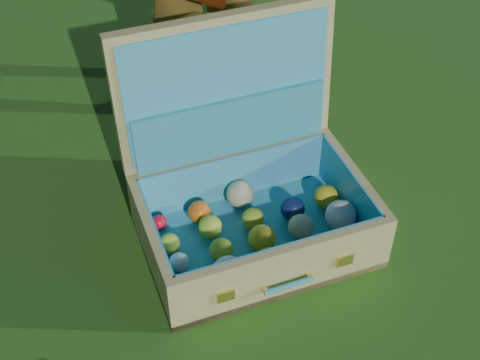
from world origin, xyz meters
name	(u,v)px	position (x,y,z in m)	size (l,w,h in m)	color
ground	(251,316)	(0.00, 0.00, 0.00)	(60.00, 60.00, 0.00)	#215114
suitcase	(247,184)	(0.16, 0.26, 0.16)	(0.69, 0.59, 0.58)	tan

